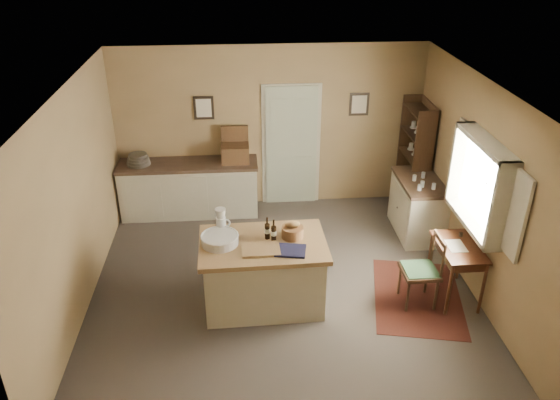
# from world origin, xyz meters

# --- Properties ---
(ground) EXTENTS (5.00, 5.00, 0.00)m
(ground) POSITION_xyz_m (0.00, 0.00, 0.00)
(ground) COLOR brown
(ground) RESTS_ON ground
(wall_back) EXTENTS (5.00, 0.10, 2.70)m
(wall_back) POSITION_xyz_m (0.00, 2.50, 1.35)
(wall_back) COLOR #9A7B51
(wall_back) RESTS_ON ground
(wall_front) EXTENTS (5.00, 0.10, 2.70)m
(wall_front) POSITION_xyz_m (0.00, -2.50, 1.35)
(wall_front) COLOR #9A7B51
(wall_front) RESTS_ON ground
(wall_left) EXTENTS (0.10, 5.00, 2.70)m
(wall_left) POSITION_xyz_m (-2.50, 0.00, 1.35)
(wall_left) COLOR #9A7B51
(wall_left) RESTS_ON ground
(wall_right) EXTENTS (0.10, 5.00, 2.70)m
(wall_right) POSITION_xyz_m (2.50, 0.00, 1.35)
(wall_right) COLOR #9A7B51
(wall_right) RESTS_ON ground
(ceiling) EXTENTS (5.00, 5.00, 0.00)m
(ceiling) POSITION_xyz_m (0.00, 0.00, 2.70)
(ceiling) COLOR silver
(ceiling) RESTS_ON wall_back
(door) EXTENTS (0.97, 0.06, 2.11)m
(door) POSITION_xyz_m (0.35, 2.47, 1.05)
(door) COLOR #A9B092
(door) RESTS_ON ground
(framed_prints) EXTENTS (2.82, 0.02, 0.38)m
(framed_prints) POSITION_xyz_m (0.20, 2.48, 1.72)
(framed_prints) COLOR black
(framed_prints) RESTS_ON ground
(window) EXTENTS (0.25, 1.99, 1.12)m
(window) POSITION_xyz_m (2.42, -0.20, 1.55)
(window) COLOR #C0B59C
(window) RESTS_ON ground
(work_island) EXTENTS (1.57, 1.05, 1.20)m
(work_island) POSITION_xyz_m (-0.27, -0.31, 0.48)
(work_island) COLOR #C0B59C
(work_island) RESTS_ON ground
(sideboard) EXTENTS (2.24, 0.64, 1.18)m
(sideboard) POSITION_xyz_m (-1.34, 2.20, 0.48)
(sideboard) COLOR #C0B59C
(sideboard) RESTS_ON ground
(rug) EXTENTS (1.40, 1.79, 0.01)m
(rug) POSITION_xyz_m (1.75, -0.35, 0.00)
(rug) COLOR #461C10
(rug) RESTS_ON ground
(writing_desk) EXTENTS (0.50, 0.82, 0.82)m
(writing_desk) POSITION_xyz_m (2.20, -0.35, 0.66)
(writing_desk) COLOR #391D10
(writing_desk) RESTS_ON ground
(desk_chair) EXTENTS (0.45, 0.45, 0.95)m
(desk_chair) POSITION_xyz_m (1.69, -0.45, 0.47)
(desk_chair) COLOR #301D11
(desk_chair) RESTS_ON ground
(right_cabinet) EXTENTS (0.63, 1.12, 0.99)m
(right_cabinet) POSITION_xyz_m (2.20, 1.27, 0.46)
(right_cabinet) COLOR #C0B59C
(right_cabinet) RESTS_ON ground
(shelving_unit) EXTENTS (0.32, 0.85, 1.88)m
(shelving_unit) POSITION_xyz_m (2.35, 2.00, 0.94)
(shelving_unit) COLOR #301D11
(shelving_unit) RESTS_ON ground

